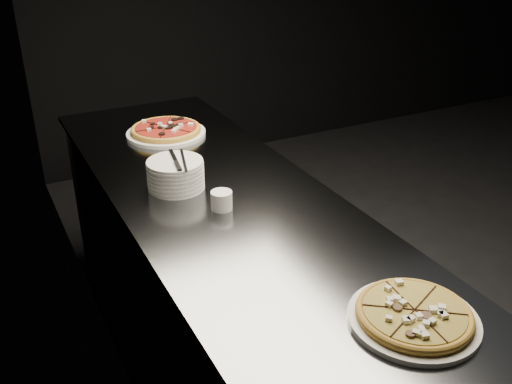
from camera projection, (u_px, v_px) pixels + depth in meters
name	position (u px, v px, depth m)	size (l,w,h in m)	color
wall_left	(110.00, 80.00, 1.64)	(0.02, 5.00, 2.80)	black
counter	(232.00, 306.00, 2.21)	(0.74, 2.44, 0.92)	slate
pizza_mushroom	(414.00, 315.00, 1.41)	(0.38, 0.38, 0.04)	white
pizza_tomato	(166.00, 131.00, 2.58)	(0.36, 0.36, 0.04)	white
plate_stack	(176.00, 174.00, 2.08)	(0.20, 0.20, 0.11)	white
cutlery	(178.00, 161.00, 2.04)	(0.11, 0.21, 0.01)	#B4B7BB
ramekin	(222.00, 200.00, 1.94)	(0.07, 0.07, 0.06)	white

